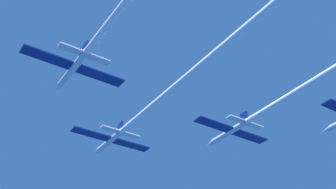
{
  "coord_description": "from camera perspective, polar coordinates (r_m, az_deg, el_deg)",
  "views": [
    {
      "loc": [
        -34.62,
        -73.37,
        -41.61
      ],
      "look_at": [
        0.32,
        -20.36,
        -0.07
      ],
      "focal_mm": 45.53,
      "sensor_mm": 36.0,
      "label": 1
    }
  ],
  "objects": [
    {
      "name": "jet_right_wing",
      "position": [
        76.03,
        18.05,
        1.2
      ],
      "size": [
        17.57,
        64.77,
        2.91
      ],
      "color": "silver"
    },
    {
      "name": "jet_lead",
      "position": [
        76.45,
        -1.22,
        -0.7
      ],
      "size": [
        17.57,
        63.31,
        2.91
      ],
      "color": "silver"
    },
    {
      "name": "jet_left_wing",
      "position": [
        59.4,
        -5.76,
        12.15
      ],
      "size": [
        17.57,
        60.32,
        2.91
      ],
      "color": "silver"
    }
  ]
}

